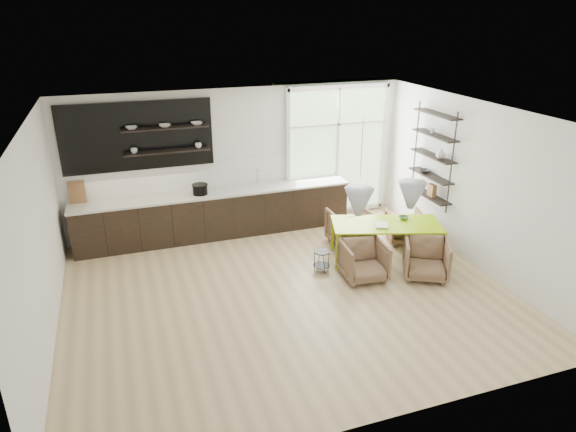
% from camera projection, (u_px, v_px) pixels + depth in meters
% --- Properties ---
extents(room, '(7.02, 6.01, 2.91)m').
position_uv_depth(room, '(298.00, 184.00, 8.98)').
color(room, '#D6B984').
rests_on(room, ground).
extents(kitchen_run, '(5.54, 0.69, 2.75)m').
position_uv_depth(kitchen_run, '(211.00, 208.00, 10.31)').
color(kitchen_run, black).
rests_on(kitchen_run, ground).
extents(right_shelving, '(0.26, 1.22, 1.90)m').
position_uv_depth(right_shelving, '(433.00, 159.00, 9.82)').
color(right_shelving, black).
rests_on(right_shelving, ground).
extents(dining_table, '(2.12, 1.43, 0.71)m').
position_uv_depth(dining_table, '(386.00, 226.00, 9.29)').
color(dining_table, '#A1D708').
rests_on(dining_table, ground).
extents(armchair_back_left, '(0.77, 0.79, 0.72)m').
position_uv_depth(armchair_back_left, '(350.00, 228.00, 9.98)').
color(armchair_back_left, brown).
rests_on(armchair_back_left, ground).
extents(armchair_back_right, '(0.82, 0.83, 0.62)m').
position_uv_depth(armchair_back_right, '(404.00, 226.00, 10.18)').
color(armchair_back_right, brown).
rests_on(armchair_back_right, ground).
extents(armchair_front_left, '(0.77, 0.79, 0.67)m').
position_uv_depth(armchair_front_left, '(364.00, 261.00, 8.73)').
color(armchair_front_left, brown).
rests_on(armchair_front_left, ground).
extents(armchair_front_right, '(1.00, 1.01, 0.68)m').
position_uv_depth(armchair_front_right, '(426.00, 259.00, 8.78)').
color(armchair_front_right, brown).
rests_on(armchair_front_right, ground).
extents(wire_stool, '(0.30, 0.30, 0.38)m').
position_uv_depth(wire_stool, '(322.00, 258.00, 9.02)').
color(wire_stool, black).
rests_on(wire_stool, ground).
extents(table_book, '(0.34, 0.38, 0.03)m').
position_uv_depth(table_book, '(375.00, 225.00, 9.19)').
color(table_book, white).
rests_on(table_book, dining_table).
extents(table_bowl, '(0.20, 0.20, 0.06)m').
position_uv_depth(table_bowl, '(404.00, 218.00, 9.45)').
color(table_bowl, '#4A7A46').
rests_on(table_bowl, dining_table).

